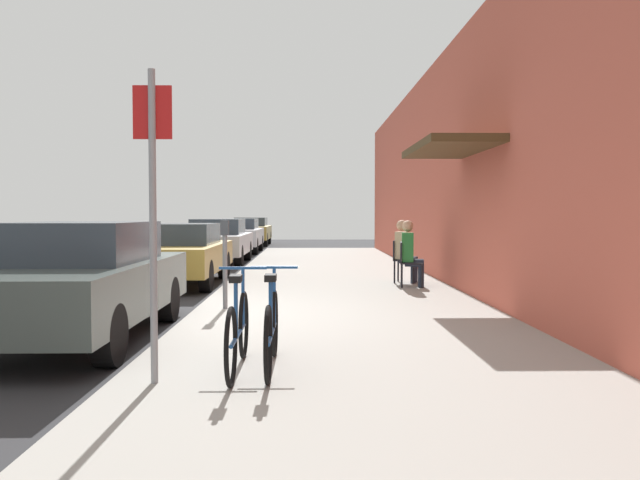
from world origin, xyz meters
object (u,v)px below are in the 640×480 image
(parked_car_3, at_px, (238,235))
(seated_patron_1, at_px, (405,249))
(cafe_chair_0, at_px, (407,261))
(seated_patron_0, at_px, (411,251))
(parked_car_2, at_px, (218,240))
(street_sign, at_px, (153,201))
(bicycle_0, at_px, (238,331))
(parked_car_4, at_px, (251,231))
(parked_car_1, at_px, (179,253))
(bicycle_1, at_px, (272,330))
(parking_meter, at_px, (225,257))
(parked_car_0, at_px, (78,279))
(cafe_chair_1, at_px, (402,258))

(parked_car_3, height_order, seated_patron_1, seated_patron_1)
(cafe_chair_0, height_order, seated_patron_0, seated_patron_0)
(parked_car_2, height_order, street_sign, street_sign)
(bicycle_0, distance_m, seated_patron_0, 7.19)
(parked_car_4, bearing_deg, parked_car_1, -90.00)
(parked_car_1, bearing_deg, bicycle_1, -73.33)
(parking_meter, bearing_deg, seated_patron_0, 41.20)
(street_sign, relative_size, seated_patron_1, 2.02)
(parked_car_0, height_order, cafe_chair_0, parked_car_0)
(bicycle_1, bearing_deg, parking_meter, 103.43)
(parked_car_3, relative_size, seated_patron_1, 3.41)
(seated_patron_0, height_order, cafe_chair_1, seated_patron_0)
(bicycle_1, xyz_separation_m, cafe_chair_0, (2.27, 6.62, 0.14))
(parked_car_3, bearing_deg, parked_car_1, -90.00)
(parked_car_4, distance_m, parking_meter, 22.30)
(parking_meter, height_order, bicycle_1, parking_meter)
(parked_car_3, relative_size, cafe_chair_0, 5.06)
(bicycle_0, distance_m, cafe_chair_1, 7.92)
(bicycle_0, xyz_separation_m, cafe_chair_1, (2.57, 7.49, 0.14))
(parked_car_4, distance_m, cafe_chair_1, 19.20)
(parked_car_0, xyz_separation_m, bicycle_0, (2.16, -2.09, -0.26))
(parked_car_0, height_order, bicycle_0, parked_car_0)
(bicycle_1, bearing_deg, bicycle_0, -165.83)
(seated_patron_0, bearing_deg, parked_car_0, -136.12)
(bicycle_0, height_order, bicycle_1, same)
(parked_car_0, bearing_deg, cafe_chair_0, 44.29)
(parked_car_4, bearing_deg, bicycle_1, -84.61)
(parked_car_0, height_order, bicycle_1, parked_car_0)
(parking_meter, relative_size, bicycle_1, 0.77)
(street_sign, height_order, cafe_chair_1, street_sign)
(parked_car_4, bearing_deg, bicycle_0, -85.28)
(seated_patron_0, bearing_deg, seated_patron_1, 89.93)
(parked_car_4, height_order, cafe_chair_1, parked_car_4)
(parked_car_2, height_order, parked_car_3, parked_car_2)
(parked_car_2, distance_m, cafe_chair_0, 8.97)
(parked_car_0, xyz_separation_m, bicycle_1, (2.45, -2.01, -0.26))
(parked_car_0, bearing_deg, cafe_chair_1, 48.82)
(bicycle_0, bearing_deg, cafe_chair_0, 69.03)
(parked_car_4, distance_m, seated_patron_1, 19.24)
(parked_car_1, height_order, parked_car_2, parked_car_2)
(bicycle_0, relative_size, seated_patron_0, 1.33)
(parking_meter, bearing_deg, bicycle_0, -81.08)
(bicycle_1, height_order, seated_patron_0, seated_patron_0)
(parked_car_1, bearing_deg, parked_car_4, 90.00)
(parked_car_1, xyz_separation_m, cafe_chair_1, (4.72, -0.78, -0.07))
(parked_car_4, height_order, seated_patron_1, seated_patron_1)
(parking_meter, relative_size, seated_patron_0, 1.02)
(parked_car_2, bearing_deg, seated_patron_0, -57.95)
(cafe_chair_1, bearing_deg, seated_patron_0, -86.02)
(cafe_chair_1, distance_m, seated_patron_1, 0.20)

